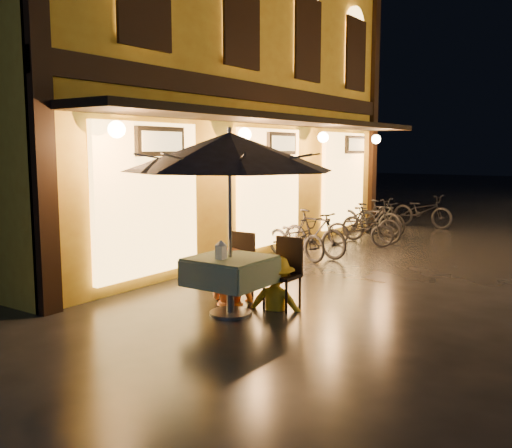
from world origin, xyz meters
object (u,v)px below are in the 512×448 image
Objects in this scene: cafe_table at (230,271)px; table_lantern at (221,249)px; person_yellow at (276,258)px; bicycle_0 at (296,238)px; person_orange at (232,249)px; patio_umbrella at (230,152)px.

table_lantern is at bearing -90.00° from cafe_table.
person_yellow is 0.87× the size of bicycle_0.
table_lantern reaches higher than bicycle_0.
person_yellow is at bearing -162.83° from person_orange.
cafe_table is 0.70× the size of person_yellow.
patio_umbrella is 11.04× the size of table_lantern.
table_lantern is at bearing 125.06° from person_orange.
person_yellow is at bearing 60.33° from patio_umbrella.
cafe_table is at bearing 43.51° from person_yellow.
table_lantern is 4.29m from bicycle_0.
person_orange reaches higher than table_lantern.
patio_umbrella is at bearing -144.95° from bicycle_0.
table_lantern is 0.18× the size of person_yellow.
person_yellow is (0.34, 0.60, -1.44)m from patio_umbrella.
person_orange is at bearing -8.75° from person_yellow.
patio_umbrella is (0.00, 0.00, 1.56)m from cafe_table.
bicycle_0 is (-0.93, 3.38, -0.36)m from person_orange.
bicycle_0 is (-1.27, 4.07, -0.49)m from table_lantern.
table_lantern reaches higher than cafe_table.
patio_umbrella reaches higher than person_yellow.
patio_umbrella is at bearing 0.45° from cafe_table.
table_lantern is (0.00, -0.20, 0.33)m from cafe_table.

